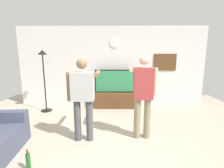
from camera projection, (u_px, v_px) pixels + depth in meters
name	position (u px, v px, depth m)	size (l,w,h in m)	color
ground_plane	(110.00, 151.00, 3.04)	(8.40, 8.40, 0.00)	#B2A893
back_wall	(112.00, 66.00, 5.69)	(6.40, 0.10, 2.70)	silver
tv_stand	(115.00, 100.00, 5.55)	(1.33, 0.55, 0.49)	brown
television	(115.00, 81.00, 5.48)	(1.32, 0.07, 0.77)	black
wall_clock	(115.00, 43.00, 5.49)	(0.33, 0.33, 0.03)	white
framed_picture	(165.00, 62.00, 5.59)	(0.77, 0.04, 0.57)	brown
floor_lamp	(43.00, 68.00, 4.93)	(0.32, 0.32, 1.90)	black
person_standing_nearer_lamp	(83.00, 95.00, 3.28)	(0.63, 0.78, 1.70)	#4C4C51
person_standing_nearer_couch	(143.00, 92.00, 3.38)	(0.57, 0.78, 1.78)	gray
beverage_bottle	(28.00, 162.00, 2.52)	(0.07, 0.07, 0.35)	#1E5923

